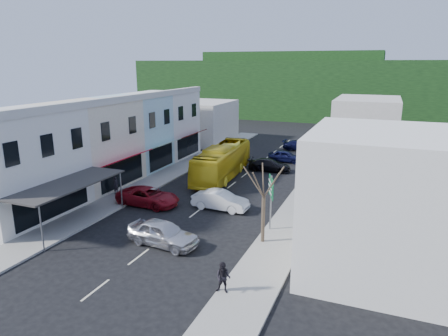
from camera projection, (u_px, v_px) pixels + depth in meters
ground at (196, 213)px, 31.61m from camera, size 120.00×120.00×0.00m
sidewalk_left at (174, 172)px, 43.27m from camera, size 3.00×52.00×0.15m
sidewalk_right at (313, 187)px, 37.86m from camera, size 3.00×52.00×0.15m
shopfront_row at (104, 141)px, 39.59m from camera, size 8.25×30.00×8.00m
right_building at (382, 202)px, 22.13m from camera, size 8.00×9.00×8.00m
distant_block_left at (202, 122)px, 59.40m from camera, size 8.00×10.00×6.00m
distant_block_right at (366, 124)px, 53.66m from camera, size 8.00×12.00×7.00m
hillside at (317, 85)px, 88.80m from camera, size 80.00×26.00×14.00m
bus at (223, 163)px, 41.11m from camera, size 3.33×11.75×3.10m
car_silver at (163, 235)px, 25.85m from camera, size 4.57×2.27×1.40m
car_white at (220, 201)px, 32.20m from camera, size 4.44×1.90×1.40m
car_red at (148, 197)px, 33.15m from camera, size 4.67×2.08×1.40m
car_black_near at (270, 165)px, 43.62m from camera, size 4.58×2.04×1.40m
car_navy_mid at (285, 156)px, 47.65m from camera, size 4.46×1.96×1.40m
car_navy_far at (300, 145)px, 53.96m from camera, size 4.51×1.87×1.40m
pedestrian_left at (116, 185)px, 35.50m from camera, size 0.41×0.61×1.70m
pedestrian_right at (223, 277)px, 20.18m from camera, size 0.74×0.51×1.70m
direction_sign at (271, 204)px, 27.69m from camera, size 1.53×1.97×4.05m
street_tree at (264, 197)px, 25.45m from camera, size 3.52×3.52×6.37m
traffic_signal at (334, 130)px, 57.18m from camera, size 0.83×1.08×4.45m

